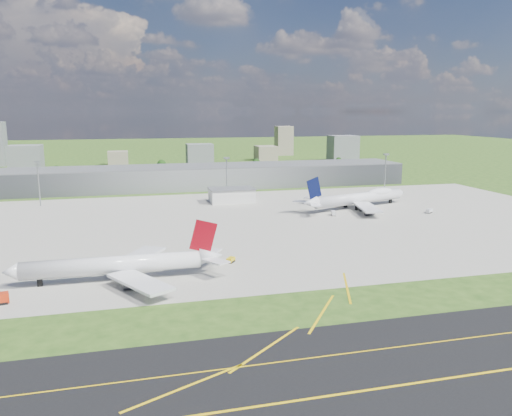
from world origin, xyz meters
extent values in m
plane|color=#2A4A17|center=(0.00, 150.00, 0.00)|extent=(1400.00, 1400.00, 0.00)
cube|color=black|center=(0.00, -110.00, 0.03)|extent=(1400.00, 60.00, 0.06)
cube|color=#9A978C|center=(10.00, 40.00, 0.04)|extent=(360.00, 190.00, 0.08)
cube|color=gray|center=(0.00, 165.00, 7.50)|extent=(300.00, 42.00, 15.00)
cube|color=silver|center=(10.00, 100.00, 4.00)|extent=(26.00, 16.00, 8.00)
cylinder|color=gray|center=(-100.00, 115.00, 12.50)|extent=(0.70, 0.70, 25.00)
cube|color=gray|center=(-100.00, 115.00, 25.30)|extent=(3.50, 2.00, 1.20)
cylinder|color=gray|center=(10.00, 115.00, 12.50)|extent=(0.70, 0.70, 25.00)
cube|color=gray|center=(10.00, 115.00, 25.30)|extent=(3.50, 2.00, 1.20)
cylinder|color=gray|center=(120.00, 115.00, 12.50)|extent=(0.70, 0.70, 25.00)
cube|color=gray|center=(120.00, 115.00, 25.30)|extent=(3.50, 2.00, 1.20)
cylinder|color=white|center=(-55.52, -30.60, 5.30)|extent=(55.96, 6.02, 5.79)
cone|color=white|center=(-85.90, -30.47, 5.30)|extent=(4.85, 5.81, 5.79)
cone|color=white|center=(-23.70, -30.73, 6.08)|extent=(7.74, 5.82, 5.79)
cube|color=maroon|center=(-57.45, -30.59, 3.51)|extent=(45.87, 2.57, 1.25)
cube|color=white|center=(-47.39, -44.38, 3.57)|extent=(19.98, 26.07, 0.87)
cube|color=white|center=(-47.27, -16.88, 3.57)|extent=(20.13, 26.03, 0.87)
cube|color=maroon|center=(-26.11, -30.72, 13.02)|extent=(9.61, 0.52, 11.65)
cylinder|color=#38383D|center=(-49.72, -40.75, 1.74)|extent=(5.32, 3.11, 3.09)
cylinder|color=#38383D|center=(-49.64, -20.49, 1.74)|extent=(5.32, 3.11, 3.09)
cube|color=black|center=(-49.76, -34.96, 1.21)|extent=(1.55, 1.16, 2.41)
cube|color=black|center=(-49.72, -26.28, 1.21)|extent=(1.55, 1.16, 2.41)
cube|color=black|center=(-77.70, -30.50, 1.21)|extent=(1.55, 1.16, 2.41)
cylinder|color=white|center=(76.64, 64.39, 5.60)|extent=(61.86, 25.81, 6.31)
cone|color=white|center=(109.00, 75.10, 5.60)|extent=(6.81, 7.59, 6.31)
cone|color=white|center=(42.84, 53.20, 6.41)|extent=(9.71, 8.55, 6.31)
cube|color=navy|center=(78.57, 65.03, 3.64)|extent=(49.91, 18.71, 1.32)
ellipsoid|color=white|center=(92.21, 69.54, 7.49)|extent=(21.14, 12.33, 5.68)
cube|color=white|center=(63.12, 76.18, 3.76)|extent=(27.29, 25.71, 0.92)
cube|color=white|center=(72.83, 46.86, 3.76)|extent=(14.71, 29.65, 0.92)
cube|color=black|center=(45.25, 54.00, 13.84)|extent=(9.78, 3.67, 12.29)
cylinder|color=#38383D|center=(68.75, 71.42, 1.83)|extent=(6.33, 4.85, 3.26)
cylinder|color=#38383D|center=(59.97, 79.23, 1.83)|extent=(6.33, 4.85, 3.26)
cylinder|color=#38383D|center=(74.50, 54.04, 1.83)|extent=(6.33, 4.85, 3.26)
cylinder|color=#38383D|center=(72.12, 42.53, 1.83)|extent=(6.33, 4.85, 3.26)
cube|color=black|center=(69.41, 66.82, 1.27)|extent=(1.93, 1.67, 2.54)
cube|color=black|center=(72.29, 58.12, 1.27)|extent=(1.93, 1.67, 2.54)
cube|color=black|center=(100.79, 72.38, 1.27)|extent=(1.93, 1.67, 2.54)
cube|color=yellow|center=(-14.92, -20.64, 1.15)|extent=(3.84, 4.14, 1.45)
cube|color=black|center=(-14.92, -20.64, 0.43)|extent=(3.59, 3.77, 0.70)
cube|color=silver|center=(53.87, 47.58, 1.47)|extent=(3.29, 5.10, 2.07)
cube|color=black|center=(53.87, 47.58, 0.43)|extent=(3.20, 4.45, 0.70)
cube|color=silver|center=(106.38, 40.76, 1.40)|extent=(4.79, 4.10, 1.95)
cube|color=black|center=(106.38, 40.76, 0.43)|extent=(4.29, 3.83, 0.70)
cube|color=slate|center=(-140.00, 300.00, 12.00)|extent=(28.00, 22.00, 24.00)
cube|color=gray|center=(-60.00, 340.00, 7.00)|extent=(20.00, 18.00, 14.00)
cube|color=slate|center=(20.00, 310.00, 11.00)|extent=(26.00, 20.00, 22.00)
cube|color=gray|center=(100.00, 350.00, 8.00)|extent=(22.00, 24.00, 16.00)
cube|color=slate|center=(180.00, 320.00, 14.00)|extent=(30.00, 22.00, 28.00)
cube|color=gray|center=(140.00, 410.00, 18.00)|extent=(20.00, 18.00, 36.00)
cylinder|color=#382314|center=(-110.00, 265.00, 1.50)|extent=(0.70, 0.70, 3.00)
sphere|color=#15330E|center=(-110.00, 265.00, 4.88)|extent=(6.75, 6.75, 6.75)
cylinder|color=#382314|center=(-20.00, 280.00, 1.80)|extent=(0.70, 0.70, 3.60)
sphere|color=#15330E|center=(-20.00, 280.00, 5.85)|extent=(8.10, 8.10, 8.10)
cylinder|color=#382314|center=(70.00, 275.00, 1.70)|extent=(0.70, 0.70, 3.40)
sphere|color=#15330E|center=(70.00, 275.00, 5.53)|extent=(7.65, 7.65, 7.65)
cylinder|color=#382314|center=(160.00, 285.00, 1.40)|extent=(0.70, 0.70, 2.80)
sphere|color=#15330E|center=(160.00, 285.00, 4.55)|extent=(6.30, 6.30, 6.30)
camera|label=1|loc=(-48.76, -190.99, 53.75)|focal=35.00mm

